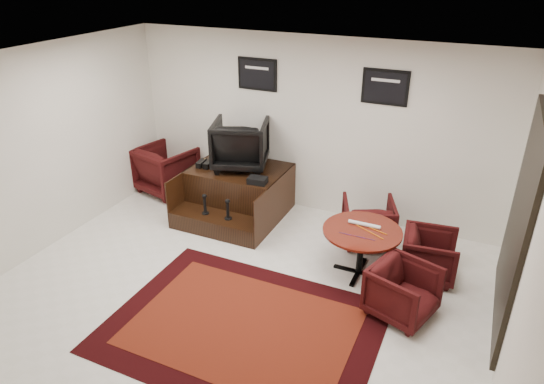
{
  "coord_description": "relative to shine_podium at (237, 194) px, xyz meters",
  "views": [
    {
      "loc": [
        2.46,
        -4.32,
        3.81
      ],
      "look_at": [
        0.07,
        0.9,
        1.0
      ],
      "focal_mm": 32.0,
      "sensor_mm": 36.0,
      "label": 1
    }
  ],
  "objects": [
    {
      "name": "meeting_table",
      "position": [
        2.25,
        -0.81,
        0.22
      ],
      "size": [
        1.01,
        1.01,
        0.66
      ],
      "color": "#46110A",
      "rests_on": "ground"
    },
    {
      "name": "table_chair_window",
      "position": [
        3.08,
        -0.48,
        -0.01
      ],
      "size": [
        0.7,
        0.74,
        0.69
      ],
      "primitive_type": "imported",
      "rotation": [
        0.0,
        0.0,
        1.68
      ],
      "color": "black",
      "rests_on": "ground"
    },
    {
      "name": "umbrella_hooked",
      "position": [
        -0.84,
        0.02,
        0.06
      ],
      "size": [
        0.31,
        0.12,
        0.83
      ],
      "primitive_type": null,
      "color": "black",
      "rests_on": "ground"
    },
    {
      "name": "paper_roll",
      "position": [
        2.25,
        -0.7,
        0.33
      ],
      "size": [
        0.42,
        0.05,
        0.05
      ],
      "primitive_type": "cylinder",
      "rotation": [
        0.0,
        1.57,
        -0.0
      ],
      "color": "silver",
      "rests_on": "meeting_table"
    },
    {
      "name": "ground",
      "position": [
        0.96,
        -1.82,
        -0.35
      ],
      "size": [
        6.0,
        6.0,
        0.0
      ],
      "primitive_type": "plane",
      "color": "white",
      "rests_on": "ground"
    },
    {
      "name": "polish_kit",
      "position": [
        0.52,
        -0.3,
        0.46
      ],
      "size": [
        0.29,
        0.22,
        0.1
      ],
      "primitive_type": "cube",
      "rotation": [
        0.0,
        0.0,
        0.1
      ],
      "color": "black",
      "rests_on": "shine_podium"
    },
    {
      "name": "table_chair_corner",
      "position": [
        2.92,
        -1.41,
        -0.0
      ],
      "size": [
        0.83,
        0.85,
        0.71
      ],
      "primitive_type": "imported",
      "rotation": [
        0.0,
        0.0,
        1.25
      ],
      "color": "black",
      "rests_on": "ground"
    },
    {
      "name": "area_rug",
      "position": [
        1.34,
        -2.38,
        -0.35
      ],
      "size": [
        3.0,
        2.25,
        0.01
      ],
      "color": "black",
      "rests_on": "ground"
    },
    {
      "name": "table_chair_back",
      "position": [
        2.14,
        0.01,
        0.01
      ],
      "size": [
        0.91,
        0.88,
        0.74
      ],
      "primitive_type": "imported",
      "rotation": [
        0.0,
        0.0,
        3.51
      ],
      "color": "black",
      "rests_on": "ground"
    },
    {
      "name": "armchair_side",
      "position": [
        -1.56,
        0.24,
        0.1
      ],
      "size": [
        1.05,
        1.01,
        0.91
      ],
      "primitive_type": "imported",
      "rotation": [
        0.0,
        0.0,
        2.91
      ],
      "color": "black",
      "rests_on": "ground"
    },
    {
      "name": "shoes_pair",
      "position": [
        -0.53,
        -0.08,
        0.46
      ],
      "size": [
        0.24,
        0.27,
        0.09
      ],
      "color": "black",
      "rests_on": "shine_podium"
    },
    {
      "name": "umbrella_black",
      "position": [
        -0.89,
        -0.13,
        0.03
      ],
      "size": [
        0.29,
        0.11,
        0.78
      ],
      "primitive_type": null,
      "color": "black",
      "rests_on": "ground"
    },
    {
      "name": "shine_chair",
      "position": [
        -0.0,
        0.15,
        0.84
      ],
      "size": [
        1.03,
        0.99,
        0.85
      ],
      "primitive_type": "imported",
      "rotation": [
        0.0,
        0.0,
        3.46
      ],
      "color": "black",
      "rests_on": "shine_podium"
    },
    {
      "name": "table_clutter",
      "position": [
        2.32,
        -0.84,
        0.31
      ],
      "size": [
        0.56,
        0.36,
        0.01
      ],
      "color": "#D0600B",
      "rests_on": "meeting_table"
    },
    {
      "name": "room_shell",
      "position": [
        1.37,
        -1.7,
        1.43
      ],
      "size": [
        6.02,
        5.02,
        2.81
      ],
      "color": "silver",
      "rests_on": "ground"
    },
    {
      "name": "shine_podium",
      "position": [
        0.0,
        0.0,
        0.0
      ],
      "size": [
        1.49,
        1.54,
        0.77
      ],
      "color": "black",
      "rests_on": "ground"
    }
  ]
}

